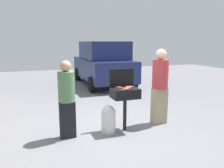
# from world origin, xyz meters

# --- Properties ---
(ground_plane) EXTENTS (24.00, 24.00, 0.00)m
(ground_plane) POSITION_xyz_m (0.00, 0.00, 0.00)
(ground_plane) COLOR slate
(bbq_grill) EXTENTS (0.60, 0.44, 0.98)m
(bbq_grill) POSITION_xyz_m (0.12, -0.18, 0.83)
(bbq_grill) COLOR black
(bbq_grill) RESTS_ON ground
(grill_lid_open) EXTENTS (0.60, 0.05, 0.42)m
(grill_lid_open) POSITION_xyz_m (0.12, 0.04, 1.19)
(grill_lid_open) COLOR black
(grill_lid_open) RESTS_ON bbq_grill
(hot_dog_0) EXTENTS (0.13, 0.03, 0.03)m
(hot_dog_0) POSITION_xyz_m (0.21, -0.17, 0.99)
(hot_dog_0) COLOR #AD4228
(hot_dog_0) RESTS_ON bbq_grill
(hot_dog_1) EXTENTS (0.13, 0.04, 0.03)m
(hot_dog_1) POSITION_xyz_m (0.10, -0.30, 0.99)
(hot_dog_1) COLOR #C6593D
(hot_dog_1) RESTS_ON bbq_grill
(hot_dog_2) EXTENTS (0.13, 0.03, 0.03)m
(hot_dog_2) POSITION_xyz_m (0.03, -0.18, 0.99)
(hot_dog_2) COLOR #AD4228
(hot_dog_2) RESTS_ON bbq_grill
(hot_dog_3) EXTENTS (0.13, 0.03, 0.03)m
(hot_dog_3) POSITION_xyz_m (0.02, -0.34, 0.99)
(hot_dog_3) COLOR #AD4228
(hot_dog_3) RESTS_ON bbq_grill
(hot_dog_4) EXTENTS (0.13, 0.03, 0.03)m
(hot_dog_4) POSITION_xyz_m (0.21, -0.11, 0.99)
(hot_dog_4) COLOR #AD4228
(hot_dog_4) RESTS_ON bbq_grill
(hot_dog_5) EXTENTS (0.13, 0.03, 0.03)m
(hot_dog_5) POSITION_xyz_m (0.17, -0.26, 0.99)
(hot_dog_5) COLOR #AD4228
(hot_dog_5) RESTS_ON bbq_grill
(hot_dog_6) EXTENTS (0.13, 0.04, 0.03)m
(hot_dog_6) POSITION_xyz_m (0.12, -0.21, 0.99)
(hot_dog_6) COLOR #B74C33
(hot_dog_6) RESTS_ON bbq_grill
(hot_dog_7) EXTENTS (0.13, 0.03, 0.03)m
(hot_dog_7) POSITION_xyz_m (0.02, -0.05, 0.99)
(hot_dog_7) COLOR #B74C33
(hot_dog_7) RESTS_ON bbq_grill
(hot_dog_8) EXTENTS (0.13, 0.04, 0.03)m
(hot_dog_8) POSITION_xyz_m (0.27, -0.07, 0.99)
(hot_dog_8) COLOR #AD4228
(hot_dog_8) RESTS_ON bbq_grill
(hot_dog_9) EXTENTS (0.13, 0.04, 0.03)m
(hot_dog_9) POSITION_xyz_m (0.29, -0.14, 0.99)
(hot_dog_9) COLOR #C6593D
(hot_dog_9) RESTS_ON bbq_grill
(propane_tank) EXTENTS (0.32, 0.32, 0.62)m
(propane_tank) POSITION_xyz_m (-0.27, -0.17, 0.32)
(propane_tank) COLOR silver
(propane_tank) RESTS_ON ground
(person_left) EXTENTS (0.34, 0.34, 1.64)m
(person_left) POSITION_xyz_m (-1.17, -0.15, 0.89)
(person_left) COLOR black
(person_left) RESTS_ON ground
(person_right) EXTENTS (0.39, 0.39, 1.84)m
(person_right) POSITION_xyz_m (1.11, -0.04, 1.00)
(person_right) COLOR gray
(person_right) RESTS_ON ground
(parked_minivan) EXTENTS (2.06, 4.42, 2.02)m
(parked_minivan) POSITION_xyz_m (1.37, 5.42, 1.03)
(parked_minivan) COLOR navy
(parked_minivan) RESTS_ON ground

